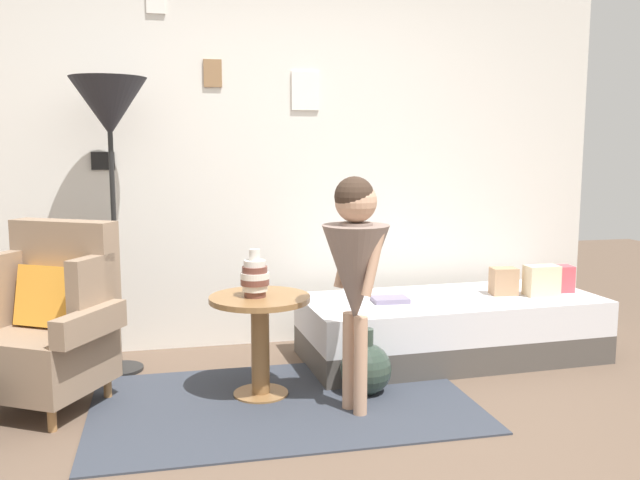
# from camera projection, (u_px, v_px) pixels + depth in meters

# --- Properties ---
(ground_plane) EXTENTS (12.00, 12.00, 0.00)m
(ground_plane) POSITION_uv_depth(u_px,v_px,m) (335.00, 466.00, 2.91)
(ground_plane) COLOR brown
(gallery_wall) EXTENTS (4.80, 0.12, 2.60)m
(gallery_wall) POSITION_uv_depth(u_px,v_px,m) (266.00, 156.00, 4.62)
(gallery_wall) COLOR silver
(gallery_wall) RESTS_ON ground
(rug) EXTENTS (2.00, 1.25, 0.01)m
(rug) POSITION_uv_depth(u_px,v_px,m) (283.00, 403.00, 3.61)
(rug) COLOR #333842
(rug) RESTS_ON ground
(armchair) EXTENTS (0.90, 0.84, 0.97)m
(armchair) POSITION_uv_depth(u_px,v_px,m) (48.00, 324.00, 3.56)
(armchair) COLOR #9E7042
(armchair) RESTS_ON ground
(daybed) EXTENTS (1.93, 0.88, 0.40)m
(daybed) POSITION_uv_depth(u_px,v_px,m) (451.00, 327.00, 4.39)
(daybed) COLOR #4C4742
(daybed) RESTS_ON ground
(pillow_head) EXTENTS (0.18, 0.13, 0.18)m
(pillow_head) POSITION_uv_depth(u_px,v_px,m) (559.00, 279.00, 4.52)
(pillow_head) COLOR #D64C56
(pillow_head) RESTS_ON daybed
(pillow_mid) EXTENTS (0.22, 0.12, 0.20)m
(pillow_mid) POSITION_uv_depth(u_px,v_px,m) (542.00, 281.00, 4.40)
(pillow_mid) COLOR beige
(pillow_mid) RESTS_ON daybed
(pillow_back) EXTENTS (0.18, 0.14, 0.18)m
(pillow_back) POSITION_uv_depth(u_px,v_px,m) (504.00, 281.00, 4.43)
(pillow_back) COLOR tan
(pillow_back) RESTS_ON daybed
(side_table) EXTENTS (0.55, 0.55, 0.56)m
(side_table) POSITION_uv_depth(u_px,v_px,m) (260.00, 325.00, 3.68)
(side_table) COLOR olive
(side_table) RESTS_ON ground
(vase_striped) EXTENTS (0.15, 0.15, 0.26)m
(vase_striped) POSITION_uv_depth(u_px,v_px,m) (255.00, 277.00, 3.62)
(vase_striped) COLOR brown
(vase_striped) RESTS_ON side_table
(floor_lamp) EXTENTS (0.44, 0.44, 1.76)m
(floor_lamp) POSITION_uv_depth(u_px,v_px,m) (109.00, 116.00, 3.94)
(floor_lamp) COLOR black
(floor_lamp) RESTS_ON ground
(person_child) EXTENTS (0.34, 0.34, 1.22)m
(person_child) POSITION_uv_depth(u_px,v_px,m) (355.00, 262.00, 3.39)
(person_child) COLOR tan
(person_child) RESTS_ON ground
(book_on_daybed) EXTENTS (0.23, 0.17, 0.03)m
(book_on_daybed) POSITION_uv_depth(u_px,v_px,m) (390.00, 300.00, 4.22)
(book_on_daybed) COLOR gray
(book_on_daybed) RESTS_ON daybed
(demijohn_near) EXTENTS (0.29, 0.29, 0.37)m
(demijohn_near) POSITION_uv_depth(u_px,v_px,m) (366.00, 368.00, 3.74)
(demijohn_near) COLOR #2D3D33
(demijohn_near) RESTS_ON ground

